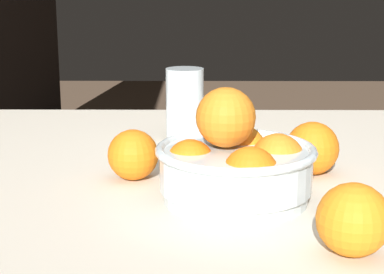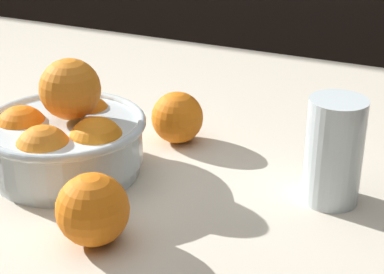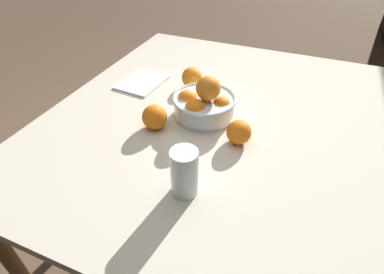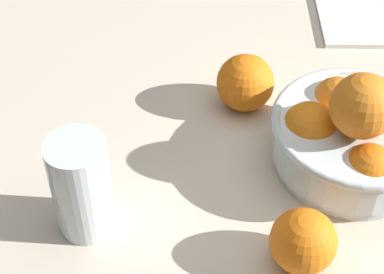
{
  "view_description": "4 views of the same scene",
  "coord_description": "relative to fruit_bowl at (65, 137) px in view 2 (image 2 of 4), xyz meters",
  "views": [
    {
      "loc": [
        -0.82,
        0.01,
        1.07
      ],
      "look_at": [
        0.2,
        0.02,
        0.82
      ],
      "focal_mm": 60.0,
      "sensor_mm": 36.0,
      "label": 1
    },
    {
      "loc": [
        0.51,
        -0.68,
        1.19
      ],
      "look_at": [
        0.2,
        -0.02,
        0.85
      ],
      "focal_mm": 60.0,
      "sensor_mm": 36.0,
      "label": 2
    },
    {
      "loc": [
        0.85,
        0.25,
        1.37
      ],
      "look_at": [
        0.21,
        -0.02,
        0.82
      ],
      "focal_mm": 28.0,
      "sensor_mm": 36.0,
      "label": 3
    },
    {
      "loc": [
        0.28,
        0.52,
        1.41
      ],
      "look_at": [
        0.24,
        -0.04,
        0.84
      ],
      "focal_mm": 60.0,
      "sensor_mm": 36.0,
      "label": 4
    }
  ],
  "objects": [
    {
      "name": "orange_loose_near_bowl",
      "position": [
        0.12,
        -0.13,
        -0.01
      ],
      "size": [
        0.08,
        0.08,
        0.08
      ],
      "primitive_type": "sphere",
      "color": "orange",
      "rests_on": "dining_table"
    },
    {
      "name": "dining_table",
      "position": [
        -0.03,
        0.05,
        -0.12
      ],
      "size": [
        1.31,
        1.16,
        0.77
      ],
      "color": "beige",
      "rests_on": "ground_plane"
    },
    {
      "name": "fruit_bowl",
      "position": [
        0.0,
        0.0,
        0.0
      ],
      "size": [
        0.22,
        0.22,
        0.16
      ],
      "color": "silver",
      "rests_on": "dining_table"
    },
    {
      "name": "juice_glass",
      "position": [
        0.34,
        0.08,
        0.01
      ],
      "size": [
        0.07,
        0.07,
        0.14
      ],
      "color": "#F4A314",
      "rests_on": "dining_table"
    },
    {
      "name": "orange_loose_front",
      "position": [
        0.09,
        0.15,
        -0.01
      ],
      "size": [
        0.08,
        0.08,
        0.08
      ],
      "primitive_type": "sphere",
      "color": "orange",
      "rests_on": "dining_table"
    }
  ]
}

